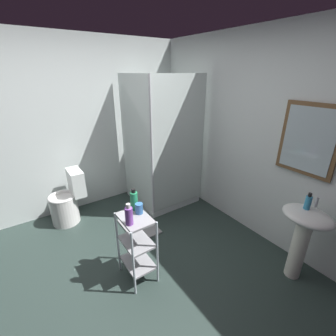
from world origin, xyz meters
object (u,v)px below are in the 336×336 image
(rinse_cup, at_px, (139,208))
(bath_mat, at_px, (139,226))
(storage_cart, at_px, (137,243))
(hand_soap_bottle, at_px, (308,202))
(body_wash_bottle_green, at_px, (134,200))
(conditioner_bottle_purple, at_px, (129,216))
(pedestal_sink, at_px, (303,230))
(toilet, at_px, (67,202))
(shower_stall, at_px, (160,176))

(rinse_cup, bearing_deg, bath_mat, 155.03)
(storage_cart, distance_m, hand_soap_bottle, 1.70)
(body_wash_bottle_green, xyz_separation_m, conditioner_bottle_purple, (0.20, -0.15, -0.01))
(body_wash_bottle_green, bearing_deg, rinse_cup, 2.60)
(pedestal_sink, relative_size, toilet, 1.07)
(conditioner_bottle_purple, height_order, rinse_cup, conditioner_bottle_purple)
(shower_stall, bearing_deg, bath_mat, -56.97)
(pedestal_sink, distance_m, bath_mat, 2.01)
(hand_soap_bottle, xyz_separation_m, body_wash_bottle_green, (-1.03, -1.31, -0.04))
(storage_cart, relative_size, rinse_cup, 7.01)
(storage_cart, height_order, bath_mat, storage_cart)
(conditioner_bottle_purple, distance_m, bath_mat, 1.25)
(body_wash_bottle_green, distance_m, rinse_cup, 0.11)
(bath_mat, bearing_deg, body_wash_bottle_green, -28.56)
(shower_stall, xyz_separation_m, pedestal_sink, (2.07, 0.34, 0.12))
(bath_mat, bearing_deg, shower_stall, 123.03)
(rinse_cup, bearing_deg, storage_cart, -58.89)
(body_wash_bottle_green, distance_m, bath_mat, 1.08)
(storage_cart, height_order, conditioner_bottle_purple, conditioner_bottle_purple)
(pedestal_sink, height_order, storage_cart, pedestal_sink)
(pedestal_sink, bearing_deg, body_wash_bottle_green, -129.16)
(body_wash_bottle_green, height_order, bath_mat, body_wash_bottle_green)
(shower_stall, xyz_separation_m, hand_soap_bottle, (2.04, 0.35, 0.42))
(toilet, bearing_deg, conditioner_bottle_purple, 10.15)
(rinse_cup, height_order, bath_mat, rinse_cup)
(toilet, bearing_deg, bath_mat, 47.04)
(pedestal_sink, bearing_deg, rinse_cup, -126.69)
(toilet, relative_size, rinse_cup, 7.20)
(shower_stall, relative_size, bath_mat, 3.33)
(body_wash_bottle_green, bearing_deg, conditioner_bottle_purple, -37.20)
(shower_stall, bearing_deg, hand_soap_bottle, 9.66)
(shower_stall, bearing_deg, pedestal_sink, 9.37)
(body_wash_bottle_green, distance_m, conditioner_bottle_purple, 0.25)
(shower_stall, relative_size, rinse_cup, 18.94)
(hand_soap_bottle, bearing_deg, toilet, -143.54)
(conditioner_bottle_purple, bearing_deg, pedestal_sink, 59.40)
(conditioner_bottle_purple, bearing_deg, toilet, -169.85)
(storage_cart, bearing_deg, bath_mat, 151.99)
(toilet, bearing_deg, body_wash_bottle_green, 17.88)
(toilet, distance_m, body_wash_bottle_green, 1.47)
(storage_cart, distance_m, rinse_cup, 0.37)
(bath_mat, bearing_deg, storage_cart, -28.01)
(shower_stall, xyz_separation_m, bath_mat, (0.41, -0.63, -0.45))
(pedestal_sink, height_order, bath_mat, pedestal_sink)
(conditioner_bottle_purple, bearing_deg, storage_cart, 126.69)
(shower_stall, height_order, toilet, shower_stall)
(storage_cart, relative_size, hand_soap_bottle, 4.36)
(hand_soap_bottle, height_order, rinse_cup, hand_soap_bottle)
(hand_soap_bottle, height_order, conditioner_bottle_purple, hand_soap_bottle)
(hand_soap_bottle, bearing_deg, conditioner_bottle_purple, -119.66)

